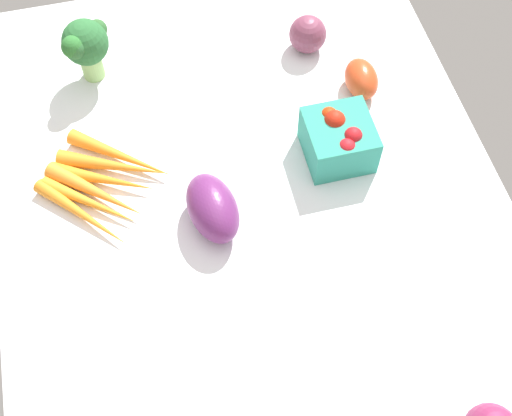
{
  "coord_description": "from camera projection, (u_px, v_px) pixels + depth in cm",
  "views": [
    {
      "loc": [
        49.08,
        -11.92,
        89.05
      ],
      "look_at": [
        0.0,
        0.0,
        4.0
      ],
      "focal_mm": 47.45,
      "sensor_mm": 36.0,
      "label": 1
    }
  ],
  "objects": [
    {
      "name": "tablecloth",
      "position": [
        256.0,
        218.0,
        1.01
      ],
      "size": [
        104.0,
        76.0,
        2.0
      ],
      "primitive_type": "cube",
      "color": "white",
      "rests_on": "ground"
    },
    {
      "name": "roma_tomato",
      "position": [
        361.0,
        79.0,
        1.11
      ],
      "size": [
        8.05,
        5.51,
        5.23
      ],
      "primitive_type": "ellipsoid",
      "rotation": [
        0.0,
        0.0,
        3.1
      ],
      "color": "#CF441F",
      "rests_on": "tablecloth"
    },
    {
      "name": "eggplant",
      "position": [
        213.0,
        208.0,
        0.97
      ],
      "size": [
        12.53,
        8.72,
        6.99
      ],
      "primitive_type": "ellipsoid",
      "rotation": [
        0.0,
        0.0,
        0.16
      ],
      "color": "#652763",
      "rests_on": "tablecloth"
    },
    {
      "name": "carrot_bunch",
      "position": [
        103.0,
        182.0,
        1.02
      ],
      "size": [
        22.92,
        21.42,
        2.8
      ],
      "color": "orange",
      "rests_on": "tablecloth"
    },
    {
      "name": "red_onion_center",
      "position": [
        308.0,
        34.0,
        1.15
      ],
      "size": [
        6.42,
        6.42,
        6.42
      ],
      "primitive_type": "sphere",
      "color": "#783951",
      "rests_on": "tablecloth"
    },
    {
      "name": "berry_basket",
      "position": [
        339.0,
        139.0,
        1.03
      ],
      "size": [
        10.01,
        10.01,
        8.17
      ],
      "color": "teal",
      "rests_on": "tablecloth"
    },
    {
      "name": "broccoli_head",
      "position": [
        85.0,
        45.0,
        1.08
      ],
      "size": [
        7.96,
        7.62,
        11.39
      ],
      "color": "#9CCC76",
      "rests_on": "tablecloth"
    }
  ]
}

